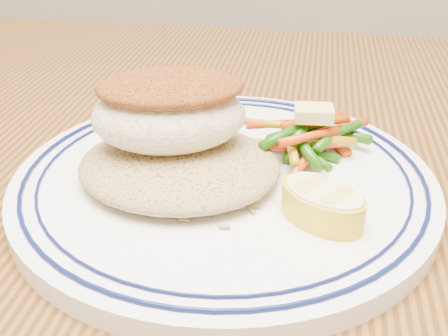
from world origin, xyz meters
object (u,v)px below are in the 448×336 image
at_px(plate, 224,181).
at_px(lemon_wedge, 323,203).
at_px(rice_pilaf, 179,161).
at_px(vegetable_pile, 306,137).
at_px(fish_fillet, 169,109).
at_px(dining_table, 252,311).

height_order(plate, lemon_wedge, lemon_wedge).
relative_size(rice_pilaf, vegetable_pile, 1.33).
distance_m(plate, vegetable_pile, 0.07).
relative_size(rice_pilaf, fish_fillet, 1.15).
distance_m(vegetable_pile, lemon_wedge, 0.09).
xyz_separation_m(dining_table, plate, (-0.02, 0.01, 0.11)).
bearing_deg(vegetable_pile, rice_pilaf, -148.32).
bearing_deg(dining_table, lemon_wedge, -35.94).
xyz_separation_m(dining_table, lemon_wedge, (0.04, -0.03, 0.12)).
bearing_deg(rice_pilaf, lemon_wedge, -19.73).
height_order(fish_fillet, vegetable_pile, fish_fillet).
relative_size(plate, fish_fillet, 2.44).
relative_size(plate, rice_pilaf, 2.12).
xyz_separation_m(dining_table, rice_pilaf, (-0.05, 0.00, 0.13)).
bearing_deg(rice_pilaf, fish_fillet, 126.89).
bearing_deg(plate, dining_table, -29.21).
bearing_deg(fish_fillet, rice_pilaf, -53.11).
height_order(dining_table, vegetable_pile, vegetable_pile).
height_order(dining_table, rice_pilaf, rice_pilaf).
height_order(fish_fillet, lemon_wedge, fish_fillet).
relative_size(plate, vegetable_pile, 2.82).
height_order(rice_pilaf, fish_fillet, fish_fillet).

